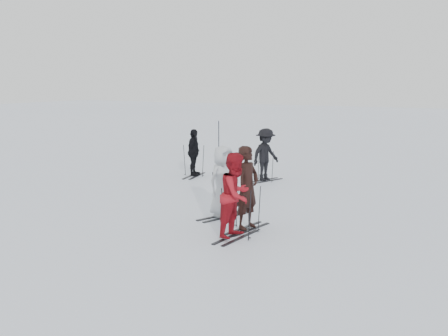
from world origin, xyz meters
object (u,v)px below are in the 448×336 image
object	(u,v)px
skier_uphill_left	(194,153)
skier_uphill_far	(265,155)
skier_near_dark	(247,189)
skier_red	(236,196)
piste_marker	(219,141)
skier_grey	(223,182)

from	to	relation	value
skier_uphill_left	skier_uphill_far	world-z (taller)	skier_uphill_far
skier_near_dark	skier_uphill_left	xyz separation A→B (m)	(-5.14, 5.78, -0.13)
skier_red	skier_uphill_far	world-z (taller)	skier_red
skier_uphill_far	piste_marker	bearing A→B (deg)	65.98
skier_near_dark	piste_marker	bearing A→B (deg)	40.90
skier_grey	piste_marker	size ratio (longest dim) A/B	1.06
skier_near_dark	skier_grey	size ratio (longest dim) A/B	1.07
skier_red	skier_uphill_left	distance (m)	8.39
skier_grey	piste_marker	bearing A→B (deg)	48.70
skier_uphill_left	skier_uphill_far	size ratio (longest dim) A/B	0.94
skier_grey	skier_red	bearing A→B (deg)	-123.80
skier_red	skier_grey	xyz separation A→B (m)	(-1.21, 1.57, -0.04)
skier_near_dark	piste_marker	xyz separation A→B (m)	(-6.36, 9.86, -0.12)
skier_red	skier_uphill_left	xyz separation A→B (m)	(-5.23, 6.56, -0.10)
piste_marker	skier_uphill_far	bearing A→B (deg)	-42.73
skier_grey	skier_uphill_left	size ratio (longest dim) A/B	1.08
skier_red	skier_uphill_left	bearing A→B (deg)	41.99
skier_red	skier_uphill_far	size ratio (longest dim) A/B	1.05
skier_near_dark	skier_grey	distance (m)	1.37
skier_grey	skier_uphill_left	world-z (taller)	skier_grey
skier_grey	skier_uphill_left	bearing A→B (deg)	57.55
skier_near_dark	piste_marker	size ratio (longest dim) A/B	1.14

